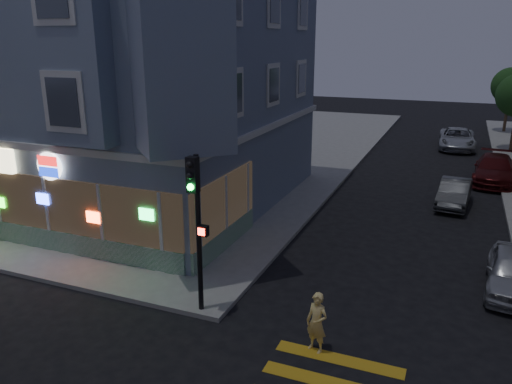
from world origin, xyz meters
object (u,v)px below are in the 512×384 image
Objects in this scene: street_tree_far at (510,86)px; parked_car_d at (457,139)px; parked_car_b at (454,193)px; parked_car_c at (494,169)px; running_child at (317,323)px; traffic_signal at (196,209)px.

parked_car_d is (-3.60, -8.39, -3.20)m from street_tree_far.
parked_car_b is 0.72× the size of parked_car_d.
street_tree_far is at bearing 89.28° from parked_car_c.
street_tree_far is at bearing 99.41° from running_child.
street_tree_far reaches higher than parked_car_b.
parked_car_c is 0.97× the size of parked_car_d.
running_child is at bearing -97.56° from parked_car_b.
traffic_signal is at bearing -166.84° from running_child.
parked_car_b is at bearing -106.15° from parked_car_c.
parked_car_d reaches higher than parked_car_b.
running_child is at bearing -5.61° from traffic_signal.
parked_car_c reaches higher than parked_car_b.
running_child reaches higher than parked_car_b.
street_tree_far is 1.04× the size of parked_car_c.
parked_car_c is at bearing 73.98° from parked_car_b.
parked_car_d is (2.74, 27.81, -0.07)m from running_child.
street_tree_far is 17.61m from parked_car_c.
running_child is 14.05m from parked_car_b.
parked_car_c reaches higher than parked_car_d.
running_child is 0.35× the size of traffic_signal.
parked_car_d is at bearing 95.06° from parked_car_b.
parked_car_b is 0.75× the size of parked_car_c.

